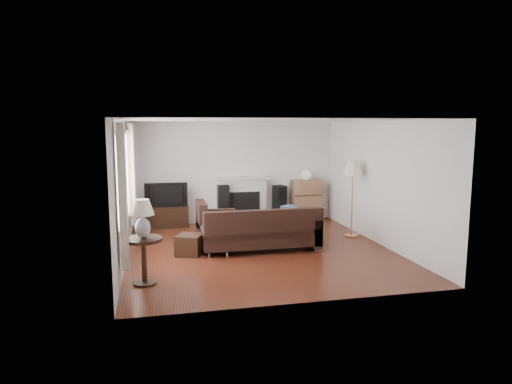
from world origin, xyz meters
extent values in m
cube|color=#562213|center=(0.00, 0.00, 0.00)|extent=(5.10, 5.60, 0.04)
cube|color=white|center=(0.00, 0.00, 2.50)|extent=(5.10, 5.60, 0.04)
cube|color=white|center=(0.00, 2.75, 1.25)|extent=(5.00, 0.04, 2.50)
cube|color=white|center=(0.00, -2.75, 1.25)|extent=(5.00, 0.04, 2.50)
cube|color=white|center=(-2.50, 0.00, 1.25)|extent=(0.04, 5.50, 2.50)
cube|color=white|center=(2.50, 0.00, 1.25)|extent=(0.04, 5.50, 2.50)
cube|color=brown|center=(-2.45, -0.20, 1.55)|extent=(0.12, 2.74, 1.54)
cube|color=beige|center=(-2.40, -1.72, 1.40)|extent=(0.10, 0.35, 2.10)
cube|color=beige|center=(-2.40, 1.32, 1.40)|extent=(0.10, 0.35, 2.10)
cube|color=white|center=(0.15, 2.64, 0.57)|extent=(1.40, 0.26, 1.15)
cube|color=black|center=(-1.70, 2.49, 0.25)|extent=(1.01, 0.46, 0.51)
imported|color=black|center=(-1.70, 2.49, 0.79)|extent=(0.99, 0.13, 0.57)
cube|color=black|center=(-0.33, 2.55, 0.49)|extent=(0.29, 0.34, 0.97)
cube|color=black|center=(1.11, 2.53, 0.46)|extent=(0.34, 0.37, 0.91)
cube|color=#9A6C47|center=(1.81, 2.53, 0.52)|extent=(0.75, 0.36, 1.03)
sphere|color=white|center=(1.81, 2.53, 1.16)|extent=(0.25, 0.25, 0.25)
cube|color=black|center=(0.02, 0.02, 0.40)|extent=(2.46, 1.80, 0.79)
cube|color=#906745|center=(0.14, 1.48, 0.21)|extent=(1.18, 0.81, 0.42)
cube|color=black|center=(-1.35, -0.03, 0.19)|extent=(0.59, 0.59, 0.38)
cube|color=#B8853F|center=(2.22, 0.65, 0.83)|extent=(0.50, 0.50, 1.66)
cube|color=black|center=(-2.15, -1.50, 0.36)|extent=(0.58, 0.58, 0.72)
cube|color=silver|center=(-2.15, -1.50, 1.01)|extent=(0.36, 0.36, 0.58)
camera|label=1|loc=(-1.95, -8.42, 2.40)|focal=32.00mm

